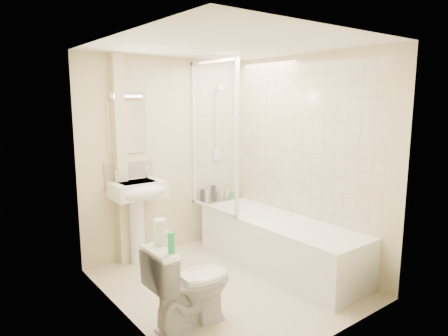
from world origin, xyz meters
TOP-DOWN VIEW (x-y plane):
  - floor at (0.00, 0.00)m, footprint 2.50×2.50m
  - wall_back at (0.00, 1.25)m, footprint 2.20×0.02m
  - wall_left at (-1.10, 0.00)m, footprint 0.02×2.50m
  - wall_right at (1.10, 0.00)m, footprint 0.02×2.50m
  - ceiling at (0.00, 0.00)m, footprint 2.20×2.50m
  - tile_back at (0.75, 1.24)m, footprint 0.70×0.01m
  - tile_right at (1.09, 0.01)m, footprint 0.01×2.10m
  - pipe_boxing at (-0.62, 1.19)m, footprint 0.12×0.12m
  - splashback at (-0.50, 1.24)m, footprint 0.60×0.02m
  - mirror at (-0.50, 1.24)m, footprint 0.46×0.01m
  - strip_light at (-0.50, 1.22)m, footprint 0.42×0.07m
  - bathtub at (0.75, 0.01)m, footprint 0.70×2.10m
  - shower_screen at (0.40, 0.80)m, footprint 0.04×0.92m
  - shower_fixture at (0.75, 1.19)m, footprint 0.10×0.16m
  - pedestal_sink at (-0.50, 1.01)m, footprint 0.58×0.51m
  - bottle_black_a at (0.48, 1.16)m, footprint 0.06×0.06m
  - bottle_white_a at (0.55, 1.16)m, footprint 0.06×0.06m
  - bottle_black_b at (0.66, 1.16)m, footprint 0.06×0.06m
  - bottle_blue at (0.70, 1.16)m, footprint 0.05×0.05m
  - bottle_cream at (0.79, 1.16)m, footprint 0.05×0.05m
  - bottle_white_b at (0.89, 1.16)m, footprint 0.06×0.06m
  - bottle_green at (0.98, 1.16)m, footprint 0.07×0.07m
  - toilet at (-0.72, -0.41)m, footprint 0.42×0.73m
  - toilet_roll_lower at (-0.94, -0.32)m, footprint 0.12×0.12m
  - toilet_roll_upper at (-0.94, -0.31)m, footprint 0.10×0.10m
  - green_bottle at (-0.97, -0.54)m, footprint 0.05×0.05m

SIDE VIEW (x-z plane):
  - floor at x=0.00m, z-range 0.00..0.00m
  - bathtub at x=0.75m, z-range 0.01..0.56m
  - toilet at x=-0.72m, z-range 0.00..0.75m
  - bottle_green at x=0.98m, z-range 0.55..0.64m
  - bottle_blue at x=0.70m, z-range 0.55..0.66m
  - bottle_white_b at x=0.89m, z-range 0.55..0.67m
  - bottle_white_a at x=0.55m, z-range 0.55..0.70m
  - bottle_cream at x=0.79m, z-range 0.55..0.72m
  - bottle_black_a at x=0.48m, z-range 0.55..0.73m
  - bottle_black_b at x=0.66m, z-range 0.55..0.76m
  - pedestal_sink at x=-0.50m, z-range 0.23..1.34m
  - toilet_roll_lower at x=-0.94m, z-range 0.75..0.85m
  - green_bottle at x=-0.97m, z-range 0.75..0.91m
  - toilet_roll_upper at x=-0.94m, z-range 0.85..0.95m
  - splashback at x=-0.50m, z-range 0.88..1.18m
  - wall_back at x=0.00m, z-range 0.00..2.40m
  - wall_left at x=-1.10m, z-range 0.00..2.40m
  - wall_right at x=1.10m, z-range 0.00..2.40m
  - pipe_boxing at x=-0.62m, z-range 0.00..2.40m
  - tile_back at x=0.75m, z-range 0.55..2.30m
  - tile_right at x=1.09m, z-range 0.55..2.30m
  - shower_screen at x=0.40m, z-range 0.55..2.35m
  - shower_fixture at x=0.75m, z-range 1.05..2.04m
  - mirror at x=-0.50m, z-range 1.28..1.88m
  - strip_light at x=-0.50m, z-range 1.92..1.98m
  - ceiling at x=0.00m, z-range 2.39..2.41m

